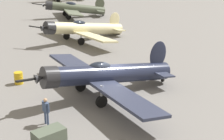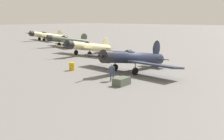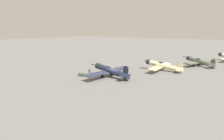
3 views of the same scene
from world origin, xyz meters
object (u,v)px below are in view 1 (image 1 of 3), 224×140
Objects in this scene: airplane_foreground at (105,75)px; equipment_crate at (49,136)px; airplane_far_line at (73,8)px; airplane_mid_apron at (83,29)px; ground_crew_mechanic at (46,109)px; fuel_drum at (19,78)px.

airplane_foreground is 7.87× the size of equipment_crate.
airplane_mid_apron is at bearing 83.40° from airplane_far_line.
ground_crew_mechanic is (5.30, 1.30, -0.53)m from airplane_foreground.
equipment_crate is at bearing 64.79° from ground_crew_mechanic.
fuel_drum is (-1.40, -7.17, -0.56)m from ground_crew_mechanic.
fuel_drum reaches higher than equipment_crate.
airplane_far_line is at bearing -130.76° from fuel_drum.
airplane_foreground reaches higher than ground_crew_mechanic.
airplane_far_line is at bearing -124.05° from equipment_crate.
airplane_far_line is at bearing -117.71° from airplane_mid_apron.
airplane_mid_apron is 7.12× the size of ground_crew_mechanic.
airplane_foreground is 15.71m from airplane_mid_apron.
equipment_crate is at bearing 76.27° from fuel_drum.
ground_crew_mechanic is at bearing 76.59° from airplane_far_line.
airplane_far_line is 6.04× the size of equipment_crate.
equipment_crate is (6.09, 3.07, -1.19)m from airplane_foreground.
airplane_far_line is at bearing -125.79° from ground_crew_mechanic.
airplane_foreground is 29.99m from airplane_far_line.
airplane_foreground is 1.30× the size of airplane_far_line.
airplane_mid_apron is 13.80m from fuel_drum.
airplane_foreground is at bearing -153.26° from equipment_crate.
airplane_foreground is 14.50× the size of fuel_drum.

